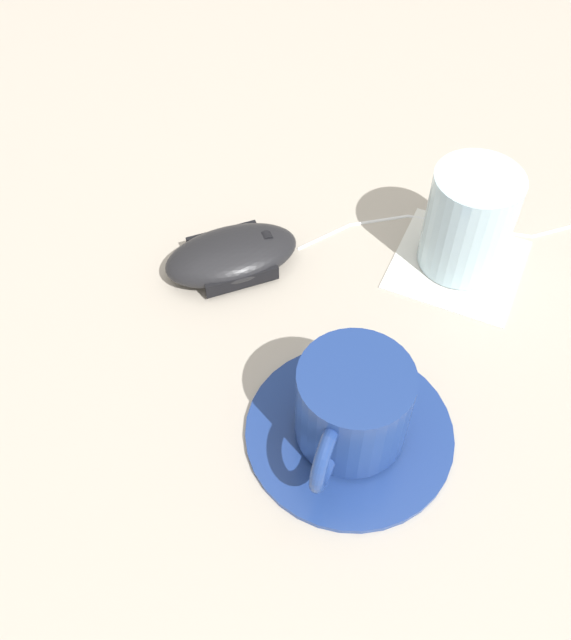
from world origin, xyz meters
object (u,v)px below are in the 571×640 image
Objects in this scene: saucer at (349,430)px; coffee_cup at (346,406)px; drinking_glass at (469,221)px; computer_mouse at (232,255)px.

saucer is 0.04m from coffee_cup.
drinking_glass reaches higher than coffee_cup.
coffee_cup is (0.00, 0.00, 0.04)m from saucer.
drinking_glass is at bearing -114.19° from coffee_cup.
computer_mouse is at bearing -54.28° from coffee_cup.
drinking_glass is at bearing -113.36° from saucer.
saucer is at bearing -146.01° from coffee_cup.
computer_mouse is at bearing -52.58° from saucer.
saucer is 1.39× the size of coffee_cup.
saucer is 0.21m from drinking_glass.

